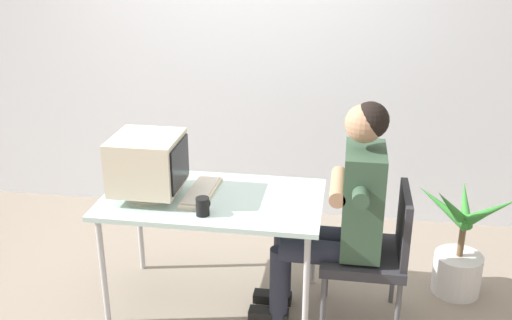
{
  "coord_description": "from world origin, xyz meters",
  "views": [
    {
      "loc": [
        0.75,
        -3.1,
        2.21
      ],
      "look_at": [
        0.26,
        0.0,
        0.98
      ],
      "focal_mm": 41.65,
      "sensor_mm": 36.0,
      "label": 1
    }
  ],
  "objects_px": {
    "crt_monitor": "(148,163)",
    "desk_mug": "(203,206)",
    "office_chair": "(375,248)",
    "potted_plant": "(460,253)",
    "person_seated": "(343,207)",
    "keyboard": "(201,192)",
    "desk": "(213,205)"
  },
  "relations": [
    {
      "from": "desk",
      "to": "office_chair",
      "type": "xyz_separation_m",
      "value": [
        0.96,
        -0.03,
        -0.19
      ]
    },
    {
      "from": "person_seated",
      "to": "desk",
      "type": "bearing_deg",
      "value": 177.49
    },
    {
      "from": "crt_monitor",
      "to": "office_chair",
      "type": "distance_m",
      "value": 1.4
    },
    {
      "from": "person_seated",
      "to": "desk_mug",
      "type": "bearing_deg",
      "value": -165.27
    },
    {
      "from": "desk",
      "to": "crt_monitor",
      "type": "distance_m",
      "value": 0.46
    },
    {
      "from": "crt_monitor",
      "to": "keyboard",
      "type": "distance_m",
      "value": 0.36
    },
    {
      "from": "keyboard",
      "to": "office_chair",
      "type": "bearing_deg",
      "value": -3.1
    },
    {
      "from": "desk",
      "to": "person_seated",
      "type": "bearing_deg",
      "value": -2.51
    },
    {
      "from": "keyboard",
      "to": "office_chair",
      "type": "xyz_separation_m",
      "value": [
        1.03,
        -0.06,
        -0.26
      ]
    },
    {
      "from": "office_chair",
      "to": "crt_monitor",
      "type": "bearing_deg",
      "value": -179.41
    },
    {
      "from": "person_seated",
      "to": "crt_monitor",
      "type": "bearing_deg",
      "value": -179.32
    },
    {
      "from": "desk",
      "to": "potted_plant",
      "type": "height_order",
      "value": "potted_plant"
    },
    {
      "from": "keyboard",
      "to": "desk_mug",
      "type": "distance_m",
      "value": 0.27
    },
    {
      "from": "crt_monitor",
      "to": "desk_mug",
      "type": "bearing_deg",
      "value": -27.2
    },
    {
      "from": "person_seated",
      "to": "potted_plant",
      "type": "relative_size",
      "value": 1.72
    },
    {
      "from": "keyboard",
      "to": "person_seated",
      "type": "xyz_separation_m",
      "value": [
        0.84,
        -0.06,
        -0.0
      ]
    },
    {
      "from": "office_chair",
      "to": "potted_plant",
      "type": "distance_m",
      "value": 0.71
    },
    {
      "from": "crt_monitor",
      "to": "potted_plant",
      "type": "bearing_deg",
      "value": 12.26
    },
    {
      "from": "desk",
      "to": "potted_plant",
      "type": "distance_m",
      "value": 1.61
    },
    {
      "from": "crt_monitor",
      "to": "person_seated",
      "type": "relative_size",
      "value": 0.29
    },
    {
      "from": "crt_monitor",
      "to": "keyboard",
      "type": "height_order",
      "value": "crt_monitor"
    },
    {
      "from": "person_seated",
      "to": "office_chair",
      "type": "bearing_deg",
      "value": 0.0
    },
    {
      "from": "keyboard",
      "to": "potted_plant",
      "type": "height_order",
      "value": "potted_plant"
    },
    {
      "from": "keyboard",
      "to": "desk_mug",
      "type": "relative_size",
      "value": 4.43
    },
    {
      "from": "office_chair",
      "to": "potted_plant",
      "type": "bearing_deg",
      "value": 35.35
    },
    {
      "from": "keyboard",
      "to": "desk_mug",
      "type": "height_order",
      "value": "desk_mug"
    },
    {
      "from": "office_chair",
      "to": "person_seated",
      "type": "relative_size",
      "value": 0.63
    },
    {
      "from": "crt_monitor",
      "to": "potted_plant",
      "type": "relative_size",
      "value": 0.5
    },
    {
      "from": "crt_monitor",
      "to": "potted_plant",
      "type": "distance_m",
      "value": 2.03
    },
    {
      "from": "crt_monitor",
      "to": "keyboard",
      "type": "relative_size",
      "value": 0.86
    },
    {
      "from": "potted_plant",
      "to": "keyboard",
      "type": "bearing_deg",
      "value": -167.94
    },
    {
      "from": "potted_plant",
      "to": "desk_mug",
      "type": "xyz_separation_m",
      "value": [
        -1.52,
        -0.6,
        0.5
      ]
    }
  ]
}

